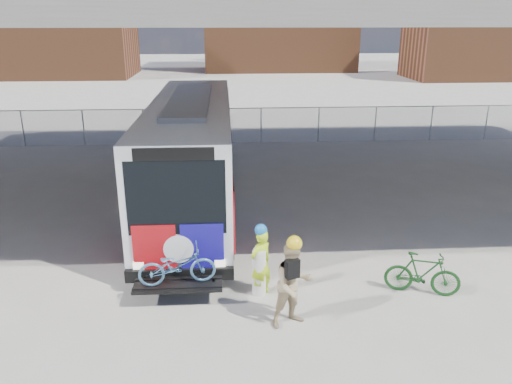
{
  "coord_description": "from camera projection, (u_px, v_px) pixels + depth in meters",
  "views": [
    {
      "loc": [
        -0.87,
        -13.36,
        6.16
      ],
      "look_at": [
        -0.04,
        -0.34,
        1.6
      ],
      "focal_mm": 35.0,
      "sensor_mm": 36.0,
      "label": 1
    }
  ],
  "objects": [
    {
      "name": "ground",
      "position": [
        257.0,
        239.0,
        14.67
      ],
      "size": [
        160.0,
        160.0,
        0.0
      ],
      "primitive_type": "plane",
      "color": "#9E9991",
      "rests_on": "ground"
    },
    {
      "name": "bus",
      "position": [
        192.0,
        144.0,
        16.94
      ],
      "size": [
        2.67,
        12.97,
        3.69
      ],
      "color": "silver",
      "rests_on": "ground"
    },
    {
      "name": "overpass",
      "position": [
        249.0,
        6.0,
        16.28
      ],
      "size": [
        40.0,
        16.0,
        7.95
      ],
      "color": "#605E59",
      "rests_on": "ground"
    },
    {
      "name": "chainlink_fence",
      "position": [
        242.0,
        116.0,
        25.5
      ],
      "size": [
        30.0,
        0.06,
        30.0
      ],
      "color": "gray",
      "rests_on": "ground"
    },
    {
      "name": "brick_buildings",
      "position": [
        241.0,
        25.0,
        58.38
      ],
      "size": [
        54.0,
        22.0,
        12.0
      ],
      "color": "brown",
      "rests_on": "ground"
    },
    {
      "name": "bollard",
      "position": [
        259.0,
        269.0,
        11.57
      ],
      "size": [
        0.32,
        0.32,
        1.24
      ],
      "color": "white",
      "rests_on": "ground"
    },
    {
      "name": "cyclist_hivis",
      "position": [
        261.0,
        261.0,
        11.51
      ],
      "size": [
        0.7,
        0.67,
        1.78
      ],
      "rotation": [
        0.0,
        0.0,
        3.82
      ],
      "color": "#C9F619",
      "rests_on": "ground"
    },
    {
      "name": "cyclist_tan",
      "position": [
        293.0,
        284.0,
        10.32
      ],
      "size": [
        1.1,
        0.99,
        2.04
      ],
      "rotation": [
        0.0,
        0.0,
        0.38
      ],
      "color": "tan",
      "rests_on": "ground"
    },
    {
      "name": "bike_parked",
      "position": [
        423.0,
        274.0,
        11.64
      ],
      "size": [
        1.8,
        1.0,
        1.04
      ],
      "primitive_type": "imported",
      "rotation": [
        0.0,
        0.0,
        1.25
      ],
      "color": "#143F17",
      "rests_on": "ground"
    }
  ]
}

